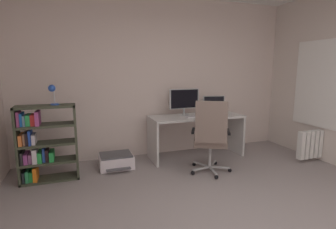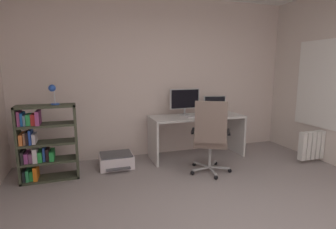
# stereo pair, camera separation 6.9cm
# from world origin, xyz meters

# --- Properties ---
(wall_back) EXTENTS (4.88, 0.10, 2.75)m
(wall_back) POSITION_xyz_m (0.00, 2.80, 1.38)
(wall_back) COLOR beige
(wall_back) RESTS_ON ground
(window_pane) EXTENTS (0.01, 1.15, 1.36)m
(window_pane) POSITION_xyz_m (2.44, 1.47, 1.28)
(window_pane) COLOR white
(window_frame) EXTENTS (0.02, 1.23, 1.44)m
(window_frame) POSITION_xyz_m (2.43, 1.47, 1.28)
(window_frame) COLOR white
(desk) EXTENTS (1.62, 0.62, 0.73)m
(desk) POSITION_xyz_m (0.53, 2.35, 0.55)
(desk) COLOR silver
(desk) RESTS_ON ground
(monitor_main) EXTENTS (0.55, 0.18, 0.46)m
(monitor_main) POSITION_xyz_m (0.36, 2.49, 1.00)
(monitor_main) COLOR #B2B5B7
(monitor_main) RESTS_ON desk
(monitor_secondary) EXTENTS (0.40, 0.18, 0.31)m
(monitor_secondary) POSITION_xyz_m (0.94, 2.49, 0.91)
(monitor_secondary) COLOR #B2B5B7
(monitor_secondary) RESTS_ON desk
(keyboard) EXTENTS (0.35, 0.15, 0.02)m
(keyboard) POSITION_xyz_m (0.45, 2.23, 0.74)
(keyboard) COLOR silver
(keyboard) RESTS_ON desk
(computer_mouse) EXTENTS (0.07, 0.11, 0.03)m
(computer_mouse) POSITION_xyz_m (0.74, 2.21, 0.75)
(computer_mouse) COLOR black
(computer_mouse) RESTS_ON desk
(office_chair) EXTENTS (0.65, 0.67, 1.10)m
(office_chair) POSITION_xyz_m (0.38, 1.56, 0.59)
(office_chair) COLOR #B7BABC
(office_chair) RESTS_ON ground
(bookshelf) EXTENTS (0.76, 0.29, 1.05)m
(bookshelf) POSITION_xyz_m (-1.89, 2.12, 0.52)
(bookshelf) COLOR #393E2E
(bookshelf) RESTS_ON ground
(desk_lamp) EXTENTS (0.12, 0.11, 0.27)m
(desk_lamp) POSITION_xyz_m (-1.71, 2.12, 1.23)
(desk_lamp) COLOR blue
(desk_lamp) RESTS_ON bookshelf
(printer) EXTENTS (0.52, 0.50, 0.22)m
(printer) POSITION_xyz_m (-0.88, 2.28, 0.11)
(printer) COLOR white
(printer) RESTS_ON ground
(radiator) EXTENTS (0.75, 0.10, 0.46)m
(radiator) POSITION_xyz_m (2.34, 1.47, 0.29)
(radiator) COLOR white
(radiator) RESTS_ON ground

